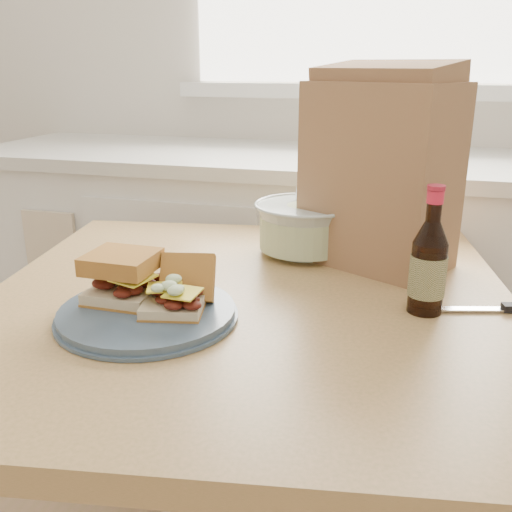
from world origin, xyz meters
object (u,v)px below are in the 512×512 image
(dining_table, at_px, (248,355))
(paper_bag, at_px, (380,176))
(coleslaw_bowl, at_px, (304,229))
(plate, at_px, (147,313))
(beer_bottle, at_px, (428,266))

(dining_table, height_order, paper_bag, paper_bag)
(dining_table, relative_size, coleslaw_bowl, 5.01)
(dining_table, height_order, coleslaw_bowl, coleslaw_bowl)
(plate, height_order, coleslaw_bowl, coleslaw_bowl)
(plate, distance_m, coleslaw_bowl, 0.45)
(plate, xyz_separation_m, paper_bag, (0.34, 0.39, 0.18))
(beer_bottle, bearing_deg, coleslaw_bowl, 118.83)
(plate, relative_size, beer_bottle, 1.33)
(beer_bottle, height_order, paper_bag, paper_bag)
(dining_table, relative_size, beer_bottle, 5.05)
(dining_table, distance_m, paper_bag, 0.45)
(dining_table, distance_m, plate, 0.23)
(plate, bearing_deg, dining_table, 44.87)
(dining_table, xyz_separation_m, coleslaw_bowl, (0.05, 0.27, 0.18))
(plate, distance_m, paper_bag, 0.55)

